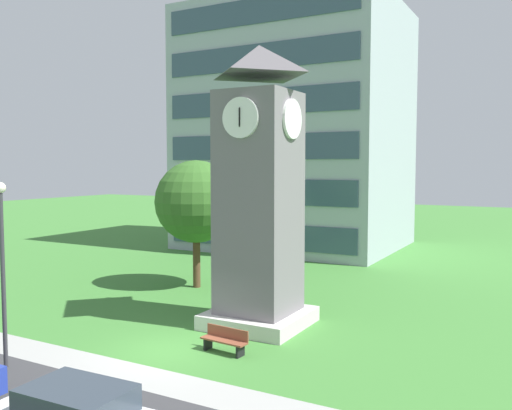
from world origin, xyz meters
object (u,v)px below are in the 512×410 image
object	(u,v)px
street_lamp	(2,254)
tree_by_building	(196,202)
park_bench	(225,340)
clock_tower	(259,201)

from	to	relation	value
street_lamp	tree_by_building	xyz separation A→B (m)	(-1.30, 12.78, 0.93)
park_bench	tree_by_building	distance (m)	11.47
clock_tower	street_lamp	size ratio (longest dim) A/B	1.88
tree_by_building	street_lamp	bearing A→B (deg)	-84.18
clock_tower	street_lamp	xyz separation A→B (m)	(-5.07, -8.19, -1.41)
clock_tower	park_bench	bearing A→B (deg)	-81.39
park_bench	tree_by_building	size ratio (longest dim) A/B	0.26
park_bench	street_lamp	xyz separation A→B (m)	(-5.61, -4.67, 3.31)
clock_tower	tree_by_building	xyz separation A→B (m)	(-6.38, 4.59, -0.48)
clock_tower	street_lamp	bearing A→B (deg)	-121.78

